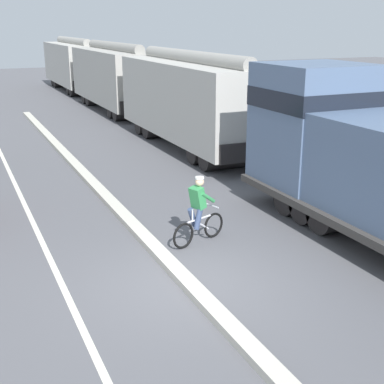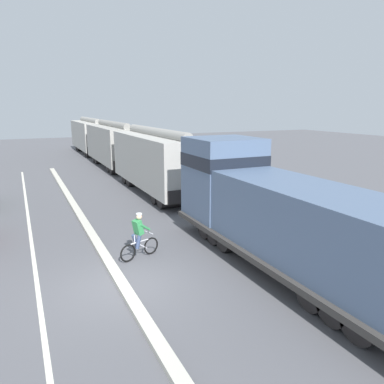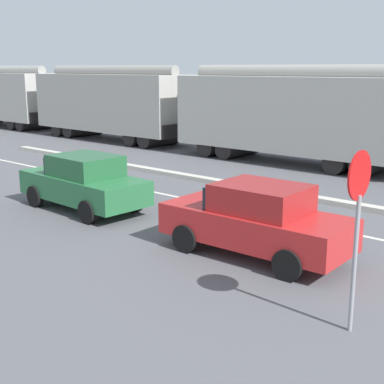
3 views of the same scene
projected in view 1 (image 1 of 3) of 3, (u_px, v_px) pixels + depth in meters
The scene contains 7 objects.
ground_plane at pixel (186, 284), 11.29m from camera, with size 120.00×120.00×0.00m, color #56565B.
median_curb at pixel (108, 199), 16.48m from camera, with size 0.36×36.00×0.16m, color beige.
lane_stripe at pixel (28, 212), 15.57m from camera, with size 0.14×36.00×0.01m, color silver.
hopper_car_lead at pixel (191, 101), 23.02m from camera, with size 2.90×10.60×4.18m.
hopper_car_middle at pixel (115, 77), 33.10m from camera, with size 2.90×10.60×4.18m.
hopper_car_trailing at pixel (74, 64), 43.18m from camera, with size 2.90×10.60×4.18m.
cyclist at pixel (198, 212), 13.18m from camera, with size 1.64×0.69×1.71m.
Camera 1 is at (-4.06, -9.33, 5.27)m, focal length 50.00 mm.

